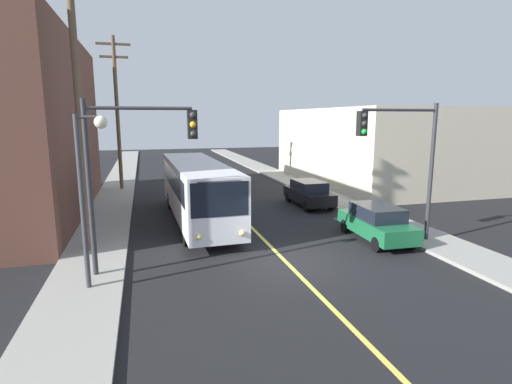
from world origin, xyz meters
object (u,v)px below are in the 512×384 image
at_px(parked_car_green, 377,222).
at_px(traffic_signal_right_corner, 402,147).
at_px(parked_car_black, 309,193).
at_px(utility_pole_mid, 117,107).
at_px(street_lamp_left, 88,177).
at_px(city_bus, 197,188).
at_px(traffic_signal_left_corner, 135,154).
at_px(utility_pole_near, 78,92).

relative_size(parked_car_green, traffic_signal_right_corner, 0.74).
bearing_deg(parked_car_black, traffic_signal_right_corner, -86.09).
relative_size(utility_pole_mid, street_lamp_left, 2.05).
height_order(parked_car_green, traffic_signal_right_corner, traffic_signal_right_corner).
height_order(city_bus, parked_car_green, city_bus).
xyz_separation_m(city_bus, parked_car_green, (7.42, -5.72, -0.98)).
xyz_separation_m(utility_pole_mid, traffic_signal_left_corner, (1.50, -17.98, -2.00)).
xyz_separation_m(utility_pole_mid, street_lamp_left, (0.08, -19.07, -2.56)).
bearing_deg(utility_pole_mid, city_bus, -67.92).
distance_m(parked_car_green, traffic_signal_left_corner, 11.00).
bearing_deg(utility_pole_mid, street_lamp_left, -89.76).
height_order(parked_car_black, traffic_signal_right_corner, traffic_signal_right_corner).
bearing_deg(street_lamp_left, traffic_signal_left_corner, 37.65).
distance_m(parked_car_green, utility_pole_near, 13.77).
distance_m(city_bus, parked_car_black, 7.61).
distance_m(parked_car_green, utility_pole_mid, 21.15).
xyz_separation_m(utility_pole_near, utility_pole_mid, (0.58, 15.01, -0.23)).
bearing_deg(traffic_signal_right_corner, traffic_signal_left_corner, -177.63).
height_order(city_bus, street_lamp_left, street_lamp_left).
bearing_deg(city_bus, parked_car_black, 14.60).
relative_size(city_bus, parked_car_black, 2.76).
xyz_separation_m(city_bus, parked_car_black, (7.30, 1.90, -0.98)).
relative_size(parked_car_black, street_lamp_left, 0.81).
relative_size(utility_pole_near, utility_pole_mid, 1.04).
relative_size(city_bus, parked_car_green, 2.73).
xyz_separation_m(utility_pole_near, traffic_signal_right_corner, (12.90, -2.52, -2.22)).
height_order(parked_car_black, traffic_signal_left_corner, traffic_signal_left_corner).
bearing_deg(parked_car_green, utility_pole_near, 172.50).
bearing_deg(traffic_signal_right_corner, street_lamp_left, -172.82).
bearing_deg(utility_pole_mid, parked_car_black, -37.55).
bearing_deg(utility_pole_near, traffic_signal_right_corner, -11.06).
bearing_deg(traffic_signal_left_corner, utility_pole_mid, 94.76).
height_order(parked_car_green, street_lamp_left, street_lamp_left).
bearing_deg(parked_car_green, traffic_signal_right_corner, -62.08).
height_order(city_bus, utility_pole_mid, utility_pole_mid).
height_order(utility_pole_near, street_lamp_left, utility_pole_near).
bearing_deg(utility_pole_mid, traffic_signal_right_corner, -54.91).
relative_size(parked_car_green, utility_pole_mid, 0.40).
bearing_deg(parked_car_black, parked_car_green, -89.15).
bearing_deg(traffic_signal_left_corner, parked_car_black, 41.18).
distance_m(utility_pole_near, traffic_signal_left_corner, 4.25).
bearing_deg(utility_pole_mid, parked_car_green, -54.56).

